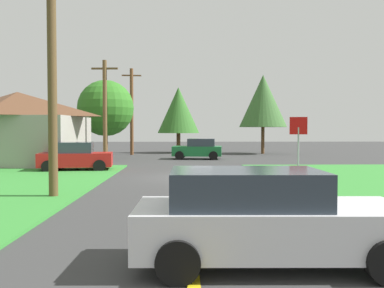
{
  "coord_description": "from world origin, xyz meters",
  "views": [
    {
      "loc": [
        -0.18,
        -19.34,
        2.29
      ],
      "look_at": [
        0.39,
        2.83,
        1.52
      ],
      "focal_mm": 37.34,
      "sensor_mm": 36.0,
      "label": 1
    }
  ],
  "objects_px": {
    "car_behind_on_main_road": "(264,218)",
    "parked_car_near_building": "(75,157)",
    "stop_sign": "(298,136)",
    "oak_tree_left": "(263,101)",
    "barn": "(18,129)",
    "car_approaching_junction": "(198,149)",
    "oak_tree_right": "(178,110)",
    "utility_pole_far": "(132,111)",
    "pine_tree_center": "(106,108)",
    "utility_pole_near": "(52,58)",
    "utility_pole_mid": "(105,110)"
  },
  "relations": [
    {
      "from": "car_behind_on_main_road",
      "to": "parked_car_near_building",
      "type": "bearing_deg",
      "value": 116.29
    },
    {
      "from": "stop_sign",
      "to": "oak_tree_left",
      "type": "distance_m",
      "value": 21.78
    },
    {
      "from": "barn",
      "to": "car_approaching_junction",
      "type": "bearing_deg",
      "value": 24.59
    },
    {
      "from": "stop_sign",
      "to": "car_behind_on_main_road",
      "type": "distance_m",
      "value": 11.18
    },
    {
      "from": "car_behind_on_main_road",
      "to": "stop_sign",
      "type": "bearing_deg",
      "value": 72.05
    },
    {
      "from": "oak_tree_right",
      "to": "utility_pole_far",
      "type": "bearing_deg",
      "value": -143.43
    },
    {
      "from": "utility_pole_far",
      "to": "barn",
      "type": "relative_size",
      "value": 0.95
    },
    {
      "from": "utility_pole_far",
      "to": "oak_tree_right",
      "type": "height_order",
      "value": "utility_pole_far"
    },
    {
      "from": "oak_tree_left",
      "to": "car_approaching_junction",
      "type": "bearing_deg",
      "value": -133.22
    },
    {
      "from": "utility_pole_far",
      "to": "oak_tree_right",
      "type": "relative_size",
      "value": 1.2
    },
    {
      "from": "pine_tree_center",
      "to": "barn",
      "type": "distance_m",
      "value": 8.42
    },
    {
      "from": "car_approaching_junction",
      "to": "oak_tree_left",
      "type": "height_order",
      "value": "oak_tree_left"
    },
    {
      "from": "utility_pole_far",
      "to": "car_behind_on_main_road",
      "type": "bearing_deg",
      "value": -78.79
    },
    {
      "from": "pine_tree_center",
      "to": "oak_tree_left",
      "type": "bearing_deg",
      "value": 21.09
    },
    {
      "from": "stop_sign",
      "to": "car_approaching_junction",
      "type": "relative_size",
      "value": 0.71
    },
    {
      "from": "utility_pole_near",
      "to": "utility_pole_mid",
      "type": "relative_size",
      "value": 1.3
    },
    {
      "from": "utility_pole_near",
      "to": "utility_pole_mid",
      "type": "xyz_separation_m",
      "value": [
        -0.91,
        13.86,
        -1.03
      ]
    },
    {
      "from": "car_behind_on_main_road",
      "to": "utility_pole_mid",
      "type": "xyz_separation_m",
      "value": [
        -6.64,
        20.67,
        2.84
      ]
    },
    {
      "from": "car_behind_on_main_road",
      "to": "utility_pole_mid",
      "type": "relative_size",
      "value": 0.66
    },
    {
      "from": "utility_pole_mid",
      "to": "utility_pole_far",
      "type": "relative_size",
      "value": 0.88
    },
    {
      "from": "utility_pole_mid",
      "to": "oak_tree_left",
      "type": "xyz_separation_m",
      "value": [
        13.11,
        11.2,
        1.47
      ]
    },
    {
      "from": "stop_sign",
      "to": "utility_pole_far",
      "type": "xyz_separation_m",
      "value": [
        -9.71,
        20.04,
        2.08
      ]
    },
    {
      "from": "pine_tree_center",
      "to": "utility_pole_far",
      "type": "bearing_deg",
      "value": 68.62
    },
    {
      "from": "parked_car_near_building",
      "to": "pine_tree_center",
      "type": "bearing_deg",
      "value": 84.61
    },
    {
      "from": "utility_pole_near",
      "to": "pine_tree_center",
      "type": "bearing_deg",
      "value": 95.65
    },
    {
      "from": "utility_pole_far",
      "to": "oak_tree_right",
      "type": "distance_m",
      "value": 5.37
    },
    {
      "from": "parked_car_near_building",
      "to": "car_behind_on_main_road",
      "type": "bearing_deg",
      "value": -71.9
    },
    {
      "from": "pine_tree_center",
      "to": "barn",
      "type": "relative_size",
      "value": 0.76
    },
    {
      "from": "pine_tree_center",
      "to": "oak_tree_right",
      "type": "bearing_deg",
      "value": 51.01
    },
    {
      "from": "utility_pole_near",
      "to": "utility_pole_mid",
      "type": "bearing_deg",
      "value": 93.76
    },
    {
      "from": "stop_sign",
      "to": "car_approaching_junction",
      "type": "distance_m",
      "value": 14.92
    },
    {
      "from": "parked_car_near_building",
      "to": "oak_tree_left",
      "type": "xyz_separation_m",
      "value": [
        13.85,
        16.05,
        4.31
      ]
    },
    {
      "from": "oak_tree_left",
      "to": "utility_pole_near",
      "type": "bearing_deg",
      "value": -115.95
    },
    {
      "from": "utility_pole_far",
      "to": "barn",
      "type": "xyz_separation_m",
      "value": [
        -5.98,
        -11.11,
        -1.72
      ]
    },
    {
      "from": "utility_pole_near",
      "to": "utility_pole_far",
      "type": "distance_m",
      "value": 23.74
    },
    {
      "from": "stop_sign",
      "to": "utility_pole_mid",
      "type": "xyz_separation_m",
      "value": [
        -10.29,
        10.18,
        1.63
      ]
    },
    {
      "from": "stop_sign",
      "to": "car_approaching_junction",
      "type": "bearing_deg",
      "value": -68.36
    },
    {
      "from": "car_behind_on_main_road",
      "to": "barn",
      "type": "bearing_deg",
      "value": 123.05
    },
    {
      "from": "utility_pole_far",
      "to": "oak_tree_left",
      "type": "distance_m",
      "value": 12.64
    },
    {
      "from": "oak_tree_right",
      "to": "pine_tree_center",
      "type": "bearing_deg",
      "value": -128.99
    },
    {
      "from": "car_behind_on_main_road",
      "to": "car_approaching_junction",
      "type": "bearing_deg",
      "value": 91.49
    },
    {
      "from": "stop_sign",
      "to": "car_behind_on_main_road",
      "type": "bearing_deg",
      "value": 77.81
    },
    {
      "from": "utility_pole_far",
      "to": "barn",
      "type": "bearing_deg",
      "value": -118.28
    },
    {
      "from": "utility_pole_near",
      "to": "oak_tree_right",
      "type": "height_order",
      "value": "utility_pole_near"
    },
    {
      "from": "car_approaching_junction",
      "to": "oak_tree_right",
      "type": "height_order",
      "value": "oak_tree_right"
    },
    {
      "from": "car_behind_on_main_road",
      "to": "utility_pole_mid",
      "type": "distance_m",
      "value": 21.89
    },
    {
      "from": "car_behind_on_main_road",
      "to": "oak_tree_left",
      "type": "xyz_separation_m",
      "value": [
        6.47,
        31.87,
        4.31
      ]
    },
    {
      "from": "car_behind_on_main_road",
      "to": "parked_car_near_building",
      "type": "relative_size",
      "value": 1.11
    },
    {
      "from": "car_behind_on_main_road",
      "to": "utility_pole_far",
      "type": "relative_size",
      "value": 0.58
    },
    {
      "from": "car_behind_on_main_road",
      "to": "utility_pole_far",
      "type": "height_order",
      "value": "utility_pole_far"
    }
  ]
}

